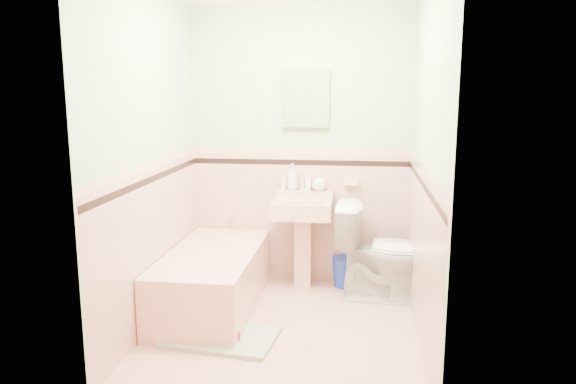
# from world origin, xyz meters

# --- Properties ---
(floor) EXTENTS (2.20, 2.20, 0.00)m
(floor) POSITION_xyz_m (0.00, 0.00, 0.00)
(floor) COLOR #E5AA96
(floor) RESTS_ON ground
(wall_back) EXTENTS (2.50, 0.00, 2.50)m
(wall_back) POSITION_xyz_m (0.00, 1.10, 1.25)
(wall_back) COLOR #F6EDC9
(wall_back) RESTS_ON ground
(wall_front) EXTENTS (2.50, 0.00, 2.50)m
(wall_front) POSITION_xyz_m (0.00, -1.10, 1.25)
(wall_front) COLOR #F6EDC9
(wall_front) RESTS_ON ground
(wall_left) EXTENTS (0.00, 2.50, 2.50)m
(wall_left) POSITION_xyz_m (-1.00, 0.00, 1.25)
(wall_left) COLOR #F6EDC9
(wall_left) RESTS_ON ground
(wall_right) EXTENTS (0.00, 2.50, 2.50)m
(wall_right) POSITION_xyz_m (1.00, 0.00, 1.25)
(wall_right) COLOR #F6EDC9
(wall_right) RESTS_ON ground
(wainscot_back) EXTENTS (2.00, 0.00, 2.00)m
(wainscot_back) POSITION_xyz_m (0.00, 1.09, 0.60)
(wainscot_back) COLOR beige
(wainscot_back) RESTS_ON ground
(wainscot_front) EXTENTS (2.00, 0.00, 2.00)m
(wainscot_front) POSITION_xyz_m (0.00, -1.09, 0.60)
(wainscot_front) COLOR beige
(wainscot_front) RESTS_ON ground
(wainscot_left) EXTENTS (0.00, 2.20, 2.20)m
(wainscot_left) POSITION_xyz_m (-0.99, 0.00, 0.60)
(wainscot_left) COLOR beige
(wainscot_left) RESTS_ON ground
(wainscot_right) EXTENTS (0.00, 2.20, 2.20)m
(wainscot_right) POSITION_xyz_m (0.99, 0.00, 0.60)
(wainscot_right) COLOR beige
(wainscot_right) RESTS_ON ground
(accent_back) EXTENTS (2.00, 0.00, 2.00)m
(accent_back) POSITION_xyz_m (0.00, 1.08, 1.12)
(accent_back) COLOR black
(accent_back) RESTS_ON ground
(accent_front) EXTENTS (2.00, 0.00, 2.00)m
(accent_front) POSITION_xyz_m (0.00, -1.08, 1.12)
(accent_front) COLOR black
(accent_front) RESTS_ON ground
(accent_left) EXTENTS (0.00, 2.20, 2.20)m
(accent_left) POSITION_xyz_m (-0.98, 0.00, 1.12)
(accent_left) COLOR black
(accent_left) RESTS_ON ground
(accent_right) EXTENTS (0.00, 2.20, 2.20)m
(accent_right) POSITION_xyz_m (0.98, 0.00, 1.12)
(accent_right) COLOR black
(accent_right) RESTS_ON ground
(cap_back) EXTENTS (2.00, 0.00, 2.00)m
(cap_back) POSITION_xyz_m (0.00, 1.08, 1.22)
(cap_back) COLOR #E5A292
(cap_back) RESTS_ON ground
(cap_front) EXTENTS (2.00, 0.00, 2.00)m
(cap_front) POSITION_xyz_m (0.00, -1.08, 1.22)
(cap_front) COLOR #E5A292
(cap_front) RESTS_ON ground
(cap_left) EXTENTS (0.00, 2.20, 2.20)m
(cap_left) POSITION_xyz_m (-0.98, 0.00, 1.22)
(cap_left) COLOR #E5A292
(cap_left) RESTS_ON ground
(cap_right) EXTENTS (0.00, 2.20, 2.20)m
(cap_right) POSITION_xyz_m (0.98, 0.00, 1.22)
(cap_right) COLOR #E5A292
(cap_right) RESTS_ON ground
(bathtub) EXTENTS (0.70, 1.50, 0.45)m
(bathtub) POSITION_xyz_m (-0.63, 0.33, 0.23)
(bathtub) COLOR #E0A48F
(bathtub) RESTS_ON floor
(tub_faucet) EXTENTS (0.04, 0.12, 0.04)m
(tub_faucet) POSITION_xyz_m (-0.63, 1.05, 0.63)
(tub_faucet) COLOR silver
(tub_faucet) RESTS_ON wall_back
(sink) EXTENTS (0.52, 0.48, 0.81)m
(sink) POSITION_xyz_m (0.05, 0.86, 0.41)
(sink) COLOR #E0A48F
(sink) RESTS_ON floor
(sink_faucet) EXTENTS (0.02, 0.02, 0.10)m
(sink_faucet) POSITION_xyz_m (0.05, 1.00, 0.95)
(sink_faucet) COLOR silver
(sink_faucet) RESTS_ON sink
(medicine_cabinet) EXTENTS (0.41, 0.04, 0.51)m
(medicine_cabinet) POSITION_xyz_m (0.05, 1.07, 1.70)
(medicine_cabinet) COLOR white
(medicine_cabinet) RESTS_ON wall_back
(soap_dish) EXTENTS (0.13, 0.08, 0.04)m
(soap_dish) POSITION_xyz_m (0.47, 1.06, 0.95)
(soap_dish) COLOR #E0A48F
(soap_dish) RESTS_ON wall_back
(soap_bottle_left) EXTENTS (0.11, 0.11, 0.24)m
(soap_bottle_left) POSITION_xyz_m (-0.06, 1.04, 0.99)
(soap_bottle_left) COLOR #B2B2B2
(soap_bottle_left) RESTS_ON sink
(soap_bottle_mid) EXTENTS (0.09, 0.09, 0.18)m
(soap_bottle_mid) POSITION_xyz_m (0.06, 1.04, 0.96)
(soap_bottle_mid) COLOR #B2B2B2
(soap_bottle_mid) RESTS_ON sink
(soap_bottle_right) EXTENTS (0.15, 0.15, 0.16)m
(soap_bottle_right) POSITION_xyz_m (0.18, 1.04, 0.95)
(soap_bottle_right) COLOR #B2B2B2
(soap_bottle_right) RESTS_ON sink
(tube) EXTENTS (0.04, 0.04, 0.12)m
(tube) POSITION_xyz_m (-0.14, 1.04, 0.93)
(tube) COLOR white
(tube) RESTS_ON sink
(toilet) EXTENTS (0.85, 0.53, 0.83)m
(toilet) POSITION_xyz_m (0.77, 0.71, 0.42)
(toilet) COLOR white
(toilet) RESTS_ON floor
(bucket) EXTENTS (0.28, 0.28, 0.27)m
(bucket) POSITION_xyz_m (0.44, 0.96, 0.13)
(bucket) COLOR #1631B2
(bucket) RESTS_ON floor
(bath_mat) EXTENTS (0.84, 0.61, 0.03)m
(bath_mat) POSITION_xyz_m (-0.42, -0.24, 0.02)
(bath_mat) COLOR gray
(bath_mat) RESTS_ON floor
(shoe) EXTENTS (0.15, 0.10, 0.05)m
(shoe) POSITION_xyz_m (-0.34, -0.30, 0.06)
(shoe) COLOR #BF1E59
(shoe) RESTS_ON bath_mat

